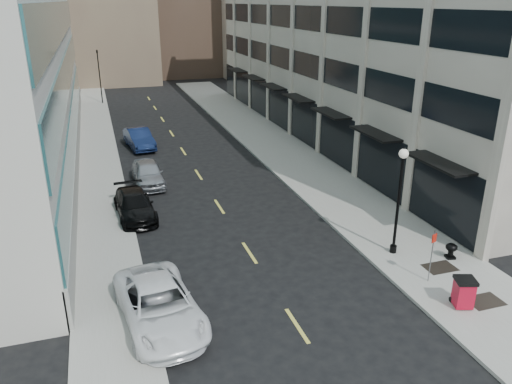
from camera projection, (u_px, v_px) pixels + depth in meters
ground at (320, 360)px, 16.73m from camera, size 160.00×160.00×0.00m
sidewalk_right at (299, 163)px, 36.61m from camera, size 5.00×80.00×0.15m
sidewalk_left at (101, 183)px, 32.62m from camera, size 3.00×80.00×0.15m
building_right at (374, 29)px, 42.31m from camera, size 15.30×46.50×18.25m
skyline_tan_far at (32, 2)px, 78.05m from camera, size 12.00×14.00×22.00m
skyline_stone at (250, 9)px, 76.89m from camera, size 10.00×14.00×20.00m
grate_mid at (485, 301)px, 19.74m from camera, size 1.40×1.00×0.01m
grate_far at (440, 267)px, 22.22m from camera, size 1.40×1.00×0.01m
road_centerline at (208, 189)px, 31.83m from camera, size 0.15×68.20×0.01m
traffic_signal at (97, 53)px, 55.74m from camera, size 0.66×0.66×6.98m
car_white_van at (159, 305)px, 18.37m from camera, size 3.26×5.93×1.57m
car_black_pickup at (135, 205)px, 27.55m from camera, size 2.25×4.90×1.39m
car_silver_sedan at (148, 173)px, 32.38m from camera, size 1.88×4.63×1.58m
car_blue_sedan at (139, 139)px, 40.40m from camera, size 2.32×5.02×1.60m
trash_bin at (464, 292)px, 19.19m from camera, size 0.94×0.94×1.22m
lamppost at (399, 192)px, 22.49m from camera, size 0.43×0.43×5.19m
sign_post at (433, 249)px, 20.62m from camera, size 0.27×0.12×2.37m
urn_planter at (451, 249)px, 22.89m from camera, size 0.53×0.53×0.74m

